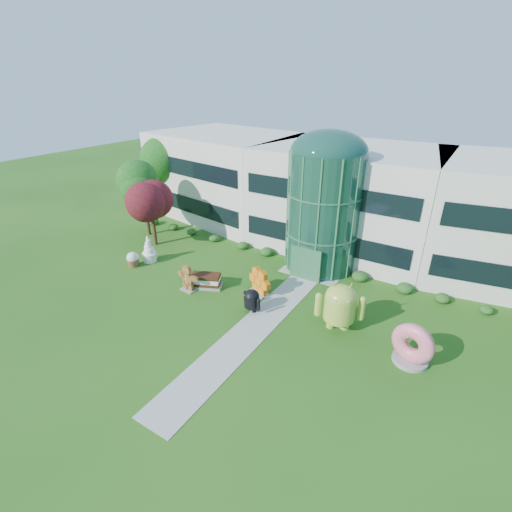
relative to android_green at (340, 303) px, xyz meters
The scene contains 14 objects.
ground 6.56m from the android_green, 137.66° to the right, with size 140.00×140.00×0.00m, color #215114.
building 14.79m from the android_green, 108.65° to the left, with size 46.00×15.00×9.30m, color beige, non-canonical shape.
atrium 9.54m from the android_green, 120.89° to the left, with size 6.00×6.00×9.80m, color #194738.
walkway 5.48m from the android_green, 154.32° to the right, with size 2.40×20.00×0.04m, color #9E9E93.
tree_red 20.44m from the android_green, behind, with size 4.00×4.00×6.00m, color #3F0C14, non-canonical shape.
trees_backdrop 10.19m from the android_green, 117.92° to the left, with size 52.00×8.00×8.40m, color #124813, non-canonical shape.
android_green is the anchor object (origin of this frame).
android_black 6.08m from the android_green, 166.50° to the right, with size 1.75×1.17×1.99m, color black, non-canonical shape.
donut 4.87m from the android_green, 10.07° to the right, with size 2.51×1.21×2.61m, color #E25572, non-canonical shape.
gingerbread 11.71m from the android_green, behind, with size 2.36×0.91×2.18m, color brown, non-canonical shape.
ice_cream_sandwich 10.81m from the android_green, behind, with size 2.48×1.24×1.10m, color black, non-canonical shape.
honeycomb 6.75m from the android_green, behind, with size 2.47×0.88×1.94m, color orange, non-canonical shape.
froyo 17.80m from the android_green, behind, with size 1.45×1.45×2.49m, color white, non-canonical shape.
cupcake 18.42m from the android_green, behind, with size 1.11×1.11×1.33m, color white, non-canonical shape.
Camera 1 is at (10.72, -15.60, 15.03)m, focal length 26.00 mm.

